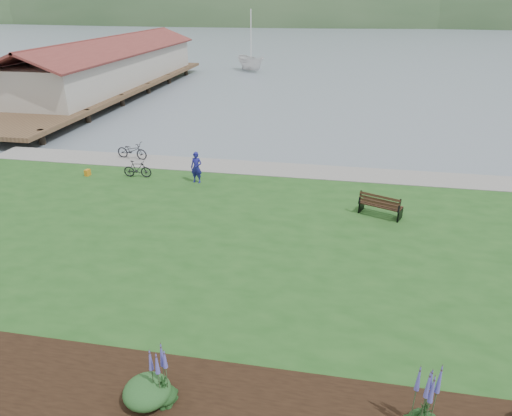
{
  "coord_description": "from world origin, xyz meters",
  "views": [
    {
      "loc": [
        2.74,
        -16.23,
        8.91
      ],
      "look_at": [
        -0.23,
        -0.09,
        1.3
      ],
      "focal_mm": 32.0,
      "sensor_mm": 36.0,
      "label": 1
    }
  ],
  "objects_px": {
    "park_bench": "(380,205)",
    "person": "(196,165)",
    "sailboat": "(251,71)",
    "bicycle_a": "(132,151)"
  },
  "relations": [
    {
      "from": "person",
      "to": "sailboat",
      "type": "relative_size",
      "value": 0.08
    },
    {
      "from": "bicycle_a",
      "to": "sailboat",
      "type": "bearing_deg",
      "value": 8.37
    },
    {
      "from": "person",
      "to": "sailboat",
      "type": "xyz_separation_m",
      "value": [
        -5.09,
        40.53,
        -1.33
      ]
    },
    {
      "from": "park_bench",
      "to": "person",
      "type": "xyz_separation_m",
      "value": [
        -8.8,
        2.38,
        0.39
      ]
    },
    {
      "from": "bicycle_a",
      "to": "sailboat",
      "type": "height_order",
      "value": "sailboat"
    },
    {
      "from": "park_bench",
      "to": "sailboat",
      "type": "xyz_separation_m",
      "value": [
        -13.89,
        42.91,
        -0.94
      ]
    },
    {
      "from": "park_bench",
      "to": "bicycle_a",
      "type": "xyz_separation_m",
      "value": [
        -13.56,
        5.25,
        -0.04
      ]
    },
    {
      "from": "park_bench",
      "to": "person",
      "type": "bearing_deg",
      "value": -172.75
    },
    {
      "from": "park_bench",
      "to": "sailboat",
      "type": "relative_size",
      "value": 0.08
    },
    {
      "from": "sailboat",
      "to": "bicycle_a",
      "type": "bearing_deg",
      "value": -131.92
    }
  ]
}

